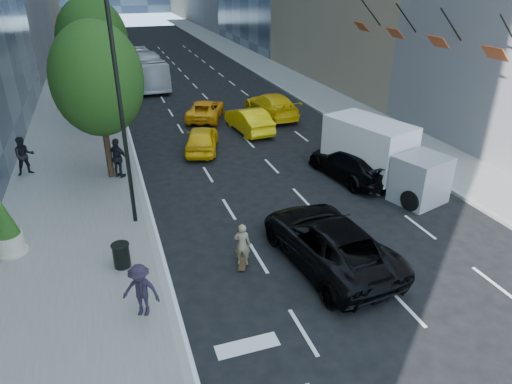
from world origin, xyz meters
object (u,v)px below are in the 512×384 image
object	(u,v)px
skateboarder	(242,247)
black_sedan_mercedes	(350,164)
trash_can	(122,256)
box_truck	(381,155)
city_bus	(144,69)
black_sedan_lincoln	(329,241)
planter_shrub	(5,226)

from	to	relation	value
skateboarder	black_sedan_mercedes	world-z (taller)	skateboarder
skateboarder	trash_can	distance (m)	4.18
skateboarder	box_truck	distance (m)	9.57
city_bus	trash_can	distance (m)	29.41
black_sedan_lincoln	box_truck	distance (m)	7.57
black_sedan_lincoln	trash_can	bearing A→B (deg)	-20.46
black_sedan_mercedes	city_bus	bearing A→B (deg)	-81.29
black_sedan_mercedes	planter_shrub	distance (m)	15.39
planter_shrub	black_sedan_lincoln	bearing A→B (deg)	-20.36
black_sedan_lincoln	box_truck	bearing A→B (deg)	-141.46
black_sedan_lincoln	trash_can	xyz separation A→B (m)	(-7.00, 1.83, -0.28)
black_sedan_mercedes	skateboarder	bearing A→B (deg)	29.31
black_sedan_mercedes	city_bus	size ratio (longest dim) A/B	0.50
box_truck	trash_can	bearing A→B (deg)	178.72
skateboarder	black_sedan_lincoln	size ratio (longest dim) A/B	0.26
skateboarder	black_sedan_lincoln	world-z (taller)	black_sedan_lincoln
box_truck	planter_shrub	world-z (taller)	box_truck
trash_can	planter_shrub	xyz separation A→B (m)	(-3.78, 2.17, 0.69)
box_truck	black_sedan_lincoln	bearing A→B (deg)	-152.45
black_sedan_lincoln	black_sedan_mercedes	size ratio (longest dim) A/B	1.17
trash_can	planter_shrub	size ratio (longest dim) A/B	0.36
box_truck	trash_can	world-z (taller)	box_truck
black_sedan_lincoln	city_bus	world-z (taller)	city_bus
black_sedan_lincoln	planter_shrub	size ratio (longest dim) A/B	2.63
trash_can	planter_shrub	world-z (taller)	planter_shrub
trash_can	planter_shrub	bearing A→B (deg)	150.15
black_sedan_mercedes	planter_shrub	xyz separation A→B (m)	(-15.20, -2.34, 0.50)
city_bus	trash_can	xyz separation A→B (m)	(-4.02, -29.12, -0.88)
city_bus	box_truck	xyz separation A→B (m)	(8.37, -25.68, 0.05)
trash_can	black_sedan_mercedes	bearing A→B (deg)	21.54
city_bus	planter_shrub	distance (m)	28.06
box_truck	planter_shrub	distance (m)	16.22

